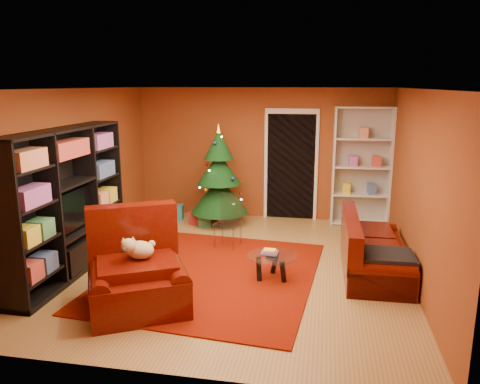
% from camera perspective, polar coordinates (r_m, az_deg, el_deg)
% --- Properties ---
extents(floor, '(5.00, 5.50, 0.05)m').
position_cam_1_polar(floor, '(7.10, -0.59, -9.20)').
color(floor, olive).
rests_on(floor, ground).
extents(ceiling, '(5.00, 5.50, 0.05)m').
position_cam_1_polar(ceiling, '(6.58, -0.65, 12.70)').
color(ceiling, silver).
rests_on(ceiling, wall_back).
extents(wall_back, '(5.00, 0.05, 2.60)m').
position_cam_1_polar(wall_back, '(9.41, 2.62, 4.70)').
color(wall_back, brown).
rests_on(wall_back, ground).
extents(wall_left, '(0.05, 5.50, 2.60)m').
position_cam_1_polar(wall_left, '(7.60, -19.65, 1.94)').
color(wall_left, brown).
rests_on(wall_left, ground).
extents(wall_right, '(0.05, 5.50, 2.60)m').
position_cam_1_polar(wall_right, '(6.72, 21.04, 0.44)').
color(wall_right, brown).
rests_on(wall_right, ground).
extents(doorway, '(1.06, 0.60, 2.16)m').
position_cam_1_polar(doorway, '(9.35, 6.22, 3.02)').
color(doorway, black).
rests_on(doorway, floor).
extents(rug, '(3.12, 3.55, 0.02)m').
position_cam_1_polar(rug, '(6.79, -3.45, -10.00)').
color(rug, '#6F1202').
rests_on(rug, floor).
extents(media_unit, '(0.43, 2.71, 2.07)m').
position_cam_1_polar(media_unit, '(7.01, -20.22, -1.20)').
color(media_unit, black).
rests_on(media_unit, floor).
extents(christmas_tree, '(1.45, 1.45, 1.96)m').
position_cam_1_polar(christmas_tree, '(8.94, -2.57, 1.97)').
color(christmas_tree, black).
rests_on(christmas_tree, floor).
extents(gift_box_teal, '(0.32, 0.32, 0.29)m').
position_cam_1_polar(gift_box_teal, '(9.51, -7.82, -2.45)').
color(gift_box_teal, teal).
rests_on(gift_box_teal, floor).
extents(gift_box_green, '(0.29, 0.29, 0.24)m').
position_cam_1_polar(gift_box_green, '(9.00, -4.34, -3.43)').
color(gift_box_green, '#2B633B').
rests_on(gift_box_green, floor).
extents(gift_box_red, '(0.28, 0.28, 0.24)m').
position_cam_1_polar(gift_box_red, '(9.16, -5.29, -3.15)').
color(gift_box_red, maroon).
rests_on(gift_box_red, floor).
extents(white_bookshelf, '(1.09, 0.43, 2.32)m').
position_cam_1_polar(white_bookshelf, '(9.18, 14.59, 2.98)').
color(white_bookshelf, white).
rests_on(white_bookshelf, floor).
extents(armchair, '(1.66, 1.66, 0.96)m').
position_cam_1_polar(armchair, '(5.82, -12.42, -9.29)').
color(armchair, '#420903').
rests_on(armchair, rug).
extents(dog, '(0.49, 0.45, 0.31)m').
position_cam_1_polar(dog, '(5.79, -12.08, -6.92)').
color(dog, '#CFBA8A').
rests_on(dog, armchair).
extents(sofa, '(0.89, 1.94, 0.83)m').
position_cam_1_polar(sofa, '(7.02, 16.16, -6.19)').
color(sofa, '#420903').
rests_on(sofa, rug).
extents(coffee_table, '(0.75, 0.75, 0.44)m').
position_cam_1_polar(coffee_table, '(6.59, 3.94, -9.11)').
color(coffee_table, gray).
rests_on(coffee_table, rug).
extents(acrylic_chair, '(0.48, 0.51, 0.80)m').
position_cam_1_polar(acrylic_chair, '(7.76, -1.52, -3.93)').
color(acrylic_chair, '#66605B').
rests_on(acrylic_chair, rug).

